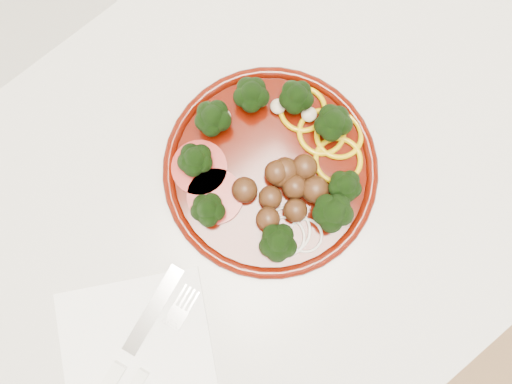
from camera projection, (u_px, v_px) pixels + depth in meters
counter at (162, 302)px, 1.01m from camera, size 2.40×0.60×0.90m
plate at (272, 169)px, 0.57m from camera, size 0.25×0.25×0.06m
napkin at (137, 354)px, 0.56m from camera, size 0.23×0.23×0.00m
knife at (118, 369)px, 0.55m from camera, size 0.20×0.09×0.01m
fork at (137, 384)px, 0.55m from camera, size 0.17×0.08×0.01m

